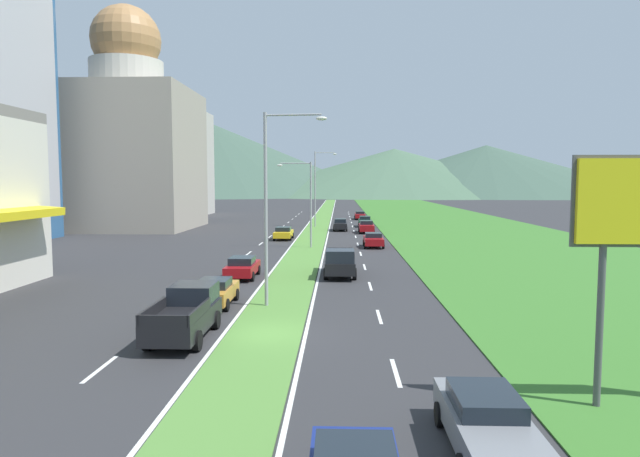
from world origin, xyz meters
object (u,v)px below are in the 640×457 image
(car_1, at_px, (360,215))
(car_3, at_px, (365,221))
(car_4, at_px, (284,233))
(street_lamp_far, at_px, (317,184))
(car_7, at_px, (215,292))
(pickup_truck_0, at_px, (186,314))
(street_lamp_near, at_px, (272,196))
(car_6, at_px, (366,227))
(car_5, at_px, (486,421))
(car_9, at_px, (242,267))
(pickup_truck_1, at_px, (340,262))
(car_0, at_px, (340,225))
(car_2, at_px, (373,240))
(street_lamp_mid, at_px, (307,198))

(car_1, height_order, car_3, car_3)
(car_4, bearing_deg, street_lamp_far, -9.96)
(car_7, bearing_deg, pickup_truck_0, -178.96)
(street_lamp_near, height_order, car_6, street_lamp_near)
(car_5, height_order, pickup_truck_0, pickup_truck_0)
(street_lamp_far, relative_size, car_4, 2.33)
(car_4, height_order, car_7, same)
(car_1, height_order, car_6, car_6)
(car_7, height_order, car_9, car_9)
(street_lamp_near, xyz_separation_m, street_lamp_far, (0.22, 51.45, 0.45))
(car_5, height_order, pickup_truck_1, pickup_truck_1)
(street_lamp_far, xyz_separation_m, car_3, (6.93, 0.56, -5.40))
(car_3, distance_m, car_5, 67.21)
(street_lamp_near, xyz_separation_m, car_1, (7.03, 68.12, -5.00))
(car_3, relative_size, car_9, 1.00)
(car_0, xyz_separation_m, car_5, (3.41, -60.75, -0.06))
(street_lamp_far, height_order, car_7, street_lamp_far)
(pickup_truck_0, bearing_deg, car_1, -7.71)
(car_3, xyz_separation_m, car_5, (-0.19, -67.21, -0.04))
(car_0, xyz_separation_m, car_1, (3.48, 22.57, -0.07))
(street_lamp_near, xyz_separation_m, car_7, (-3.06, 0.16, -4.99))
(car_4, xyz_separation_m, car_6, (9.77, 8.44, 0.06))
(car_4, bearing_deg, car_3, -28.79)
(car_3, xyz_separation_m, car_6, (-0.27, -9.84, 0.02))
(street_lamp_near, relative_size, car_0, 2.18)
(street_lamp_near, distance_m, car_9, 10.40)
(car_2, distance_m, pickup_truck_1, 17.54)
(street_lamp_near, xyz_separation_m, street_lamp_mid, (0.22, 25.70, -0.78))
(car_1, bearing_deg, car_9, -9.67)
(car_5, xyz_separation_m, car_7, (-10.02, 15.36, -0.00))
(street_lamp_near, height_order, car_1, street_lamp_near)
(street_lamp_far, distance_m, car_4, 18.79)
(car_2, bearing_deg, car_7, -20.54)
(car_0, height_order, car_9, car_0)
(car_6, bearing_deg, car_4, -49.19)
(car_7, distance_m, pickup_truck_1, 11.28)
(street_lamp_mid, xyz_separation_m, car_1, (6.81, 42.43, -4.22))
(street_lamp_near, xyz_separation_m, pickup_truck_0, (-2.95, -5.68, -4.75))
(street_lamp_mid, distance_m, car_9, 17.94)
(street_lamp_far, bearing_deg, car_9, -94.46)
(pickup_truck_0, height_order, pickup_truck_1, same)
(car_9, bearing_deg, street_lamp_near, -160.03)
(car_3, height_order, pickup_truck_1, pickup_truck_1)
(car_7, relative_size, pickup_truck_1, 0.78)
(street_lamp_mid, bearing_deg, car_1, 80.88)
(street_lamp_near, bearing_deg, pickup_truck_1, 69.49)
(street_lamp_near, distance_m, car_7, 5.86)
(car_6, distance_m, pickup_truck_1, 33.01)
(street_lamp_far, height_order, car_2, street_lamp_far)
(car_4, bearing_deg, pickup_truck_0, 179.91)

